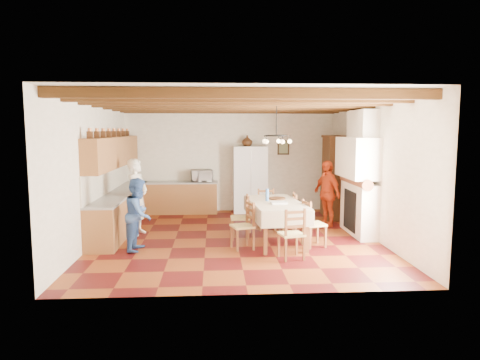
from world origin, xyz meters
name	(u,v)px	position (x,y,z in m)	size (l,w,h in m)	color
floor	(236,238)	(0.00, 0.00, -0.01)	(6.00, 6.50, 0.02)	#460D0C
ceiling	(236,99)	(0.00, 0.00, 3.01)	(6.00, 6.50, 0.02)	silver
wall_back	(230,160)	(0.00, 3.26, 1.50)	(6.00, 0.02, 3.00)	beige
wall_front	(248,192)	(0.00, -3.26, 1.50)	(6.00, 0.02, 3.00)	beige
wall_left	(94,171)	(-3.01, 0.00, 1.50)	(0.02, 6.50, 3.00)	beige
wall_right	(373,169)	(3.01, 0.00, 1.50)	(0.02, 6.50, 3.00)	beige
ceiling_beams	(236,104)	(0.00, 0.00, 2.91)	(6.00, 6.30, 0.16)	#39220E
lower_cabinets_left	(122,211)	(-2.70, 1.05, 0.43)	(0.60, 4.30, 0.86)	brown
lower_cabinets_back	(177,198)	(-1.55, 2.95, 0.43)	(2.30, 0.60, 0.86)	brown
countertop_left	(121,193)	(-2.70, 1.05, 0.88)	(0.62, 4.30, 0.04)	slate
countertop_back	(176,182)	(-1.55, 2.95, 0.88)	(2.34, 0.62, 0.04)	slate
backsplash_left	(108,179)	(-2.98, 1.05, 1.20)	(0.03, 4.30, 0.60)	beige
backsplash_back	(177,170)	(-1.55, 3.23, 1.20)	(2.30, 0.03, 0.60)	beige
upper_cabinets	(114,152)	(-2.83, 1.05, 1.85)	(0.35, 4.20, 0.70)	brown
fireplace	(356,173)	(2.72, 0.20, 1.40)	(0.56, 1.60, 2.80)	beige
wall_picture	(283,148)	(1.55, 3.23, 1.85)	(0.34, 0.03, 0.42)	#2E2313
refrigerator	(250,179)	(0.55, 3.02, 0.95)	(0.95, 0.78, 1.90)	white
hutch	(334,177)	(2.75, 2.13, 1.11)	(0.51, 1.22, 2.22)	#3A210D
dining_table	(276,206)	(0.81, -0.38, 0.78)	(1.19, 2.07, 0.87)	beige
chandelier	(276,136)	(0.81, -0.38, 2.25)	(0.47, 0.47, 0.03)	black
chair_left_near	(242,225)	(0.07, -0.86, 0.48)	(0.42, 0.40, 0.96)	brown
chair_left_far	(240,217)	(0.08, -0.04, 0.48)	(0.42, 0.40, 0.96)	brown
chair_right_near	(314,223)	(1.55, -0.76, 0.48)	(0.42, 0.40, 0.96)	brown
chair_right_far	(302,214)	(1.50, 0.16, 0.48)	(0.42, 0.40, 0.96)	brown
chair_end_near	(291,233)	(0.93, -1.57, 0.48)	(0.42, 0.40, 0.96)	brown
chair_end_far	(267,210)	(0.77, 0.78, 0.48)	(0.42, 0.40, 0.96)	brown
person_man	(137,197)	(-2.21, 0.47, 0.86)	(0.63, 0.41, 1.73)	white
person_woman_blue	(139,214)	(-1.97, -0.80, 0.72)	(0.70, 0.54, 1.43)	#365B9D
person_woman_red	(327,193)	(2.29, 1.07, 0.81)	(0.95, 0.40, 1.62)	red
microwave	(202,176)	(-0.83, 2.95, 1.07)	(0.60, 0.41, 0.33)	silver
fridge_vase	(247,141)	(0.47, 3.02, 2.05)	(0.30, 0.30, 0.31)	#3A210D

